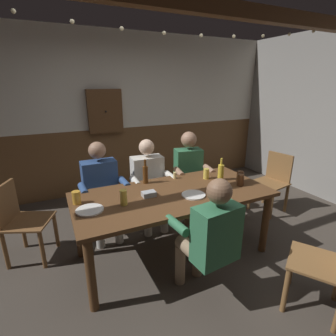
% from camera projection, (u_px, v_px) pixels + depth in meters
% --- Properties ---
extents(ground_plane, '(7.09, 7.09, 0.00)m').
position_uv_depth(ground_plane, '(179.00, 260.00, 2.85)').
color(ground_plane, '#423A33').
extents(back_wall_upper, '(5.91, 0.12, 1.57)m').
position_uv_depth(back_wall_upper, '(115.00, 81.00, 4.28)').
color(back_wall_upper, silver).
extents(back_wall_wainscot, '(5.91, 0.12, 1.12)m').
position_uv_depth(back_wall_wainscot, '(120.00, 158.00, 4.71)').
color(back_wall_wainscot, brown).
rests_on(back_wall_wainscot, ground_plane).
extents(ceiling_beam, '(5.32, 0.14, 0.16)m').
position_uv_depth(ceiling_beam, '(162.00, 0.00, 2.39)').
color(ceiling_beam, brown).
extents(dining_table, '(2.09, 0.97, 0.76)m').
position_uv_depth(dining_table, '(173.00, 200.00, 2.77)').
color(dining_table, brown).
rests_on(dining_table, ground_plane).
extents(person_0, '(0.56, 0.50, 1.22)m').
position_uv_depth(person_0, '(101.00, 186.00, 3.13)').
color(person_0, '#2D4C84').
rests_on(person_0, ground_plane).
extents(person_1, '(0.56, 0.52, 1.19)m').
position_uv_depth(person_1, '(149.00, 180.00, 3.39)').
color(person_1, silver).
rests_on(person_1, ground_plane).
extents(person_2, '(0.55, 0.58, 1.24)m').
position_uv_depth(person_2, '(190.00, 171.00, 3.63)').
color(person_2, '#33724C').
rests_on(person_2, ground_plane).
extents(person_3, '(0.55, 0.54, 1.19)m').
position_uv_depth(person_3, '(210.00, 235.00, 2.16)').
color(person_3, '#33724C').
rests_on(person_3, ground_plane).
extents(chair_empty_near_right, '(0.61, 0.61, 0.88)m').
position_uv_depth(chair_empty_near_right, '(330.00, 263.00, 2.09)').
color(chair_empty_near_right, brown).
rests_on(chair_empty_near_right, ground_plane).
extents(chair_empty_near_left, '(0.51, 0.51, 0.88)m').
position_uv_depth(chair_empty_near_left, '(273.00, 180.00, 3.87)').
color(chair_empty_near_left, brown).
rests_on(chair_empty_near_left, ground_plane).
extents(chair_empty_far_end, '(0.58, 0.58, 0.88)m').
position_uv_depth(chair_empty_far_end, '(21.00, 220.00, 2.76)').
color(chair_empty_far_end, brown).
rests_on(chair_empty_far_end, ground_plane).
extents(table_candle, '(0.04, 0.04, 0.08)m').
position_uv_depth(table_candle, '(175.00, 175.00, 3.14)').
color(table_candle, '#F9E08C').
rests_on(table_candle, dining_table).
extents(condiment_caddy, '(0.14, 0.10, 0.05)m').
position_uv_depth(condiment_caddy, '(149.00, 194.00, 2.65)').
color(condiment_caddy, '#B2B7BC').
rests_on(condiment_caddy, dining_table).
extents(plate_0, '(0.25, 0.25, 0.01)m').
position_uv_depth(plate_0, '(193.00, 195.00, 2.67)').
color(plate_0, white).
rests_on(plate_0, dining_table).
extents(plate_1, '(0.25, 0.25, 0.01)m').
position_uv_depth(plate_1, '(90.00, 210.00, 2.35)').
color(plate_1, white).
rests_on(plate_1, dining_table).
extents(bottle_0, '(0.06, 0.06, 0.29)m').
position_uv_depth(bottle_0, '(145.00, 174.00, 2.97)').
color(bottle_0, '#593314').
rests_on(bottle_0, dining_table).
extents(bottle_1, '(0.07, 0.07, 0.27)m').
position_uv_depth(bottle_1, '(221.00, 172.00, 3.07)').
color(bottle_1, gold).
rests_on(bottle_1, dining_table).
extents(pint_glass_0, '(0.07, 0.07, 0.15)m').
position_uv_depth(pint_glass_0, '(124.00, 197.00, 2.45)').
color(pint_glass_0, '#E5C64C').
rests_on(pint_glass_0, dining_table).
extents(pint_glass_1, '(0.07, 0.07, 0.13)m').
position_uv_depth(pint_glass_1, '(206.00, 174.00, 3.12)').
color(pint_glass_1, '#E5C64C').
rests_on(pint_glass_1, dining_table).
extents(pint_glass_2, '(0.08, 0.08, 0.13)m').
position_uv_depth(pint_glass_2, '(76.00, 198.00, 2.47)').
color(pint_glass_2, gold).
rests_on(pint_glass_2, dining_table).
extents(pint_glass_3, '(0.08, 0.08, 0.14)m').
position_uv_depth(pint_glass_3, '(240.00, 180.00, 2.91)').
color(pint_glass_3, '#4C2D19').
rests_on(pint_glass_3, dining_table).
extents(pint_glass_4, '(0.08, 0.08, 0.13)m').
position_uv_depth(pint_glass_4, '(240.00, 176.00, 3.03)').
color(pint_glass_4, '#4C2D19').
rests_on(pint_glass_4, dining_table).
extents(wall_dart_cabinet, '(0.56, 0.15, 0.70)m').
position_uv_depth(wall_dart_cabinet, '(105.00, 111.00, 4.23)').
color(wall_dart_cabinet, brown).
extents(string_lights, '(4.17, 0.04, 0.20)m').
position_uv_depth(string_lights, '(164.00, 25.00, 2.42)').
color(string_lights, '#F9EAB2').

